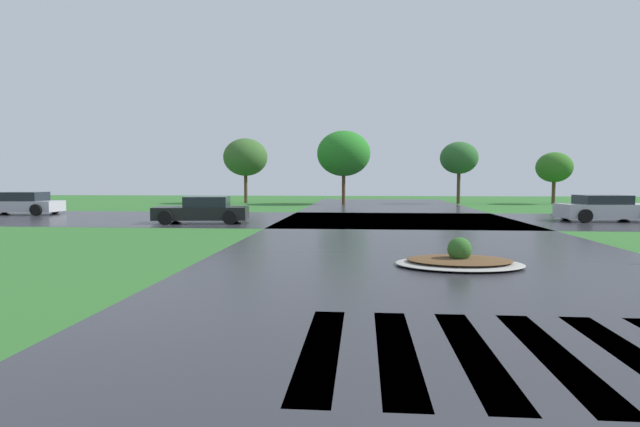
# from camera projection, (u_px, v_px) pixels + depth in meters

# --- Properties ---
(asphalt_roadway) EXTENTS (11.55, 80.00, 0.01)m
(asphalt_roadway) POSITION_uv_depth(u_px,v_px,m) (438.00, 266.00, 12.05)
(asphalt_roadway) COLOR #2B2B30
(asphalt_roadway) RESTS_ON ground
(asphalt_cross_road) EXTENTS (90.00, 10.40, 0.01)m
(asphalt_cross_road) POSITION_uv_depth(u_px,v_px,m) (398.00, 220.00, 25.73)
(asphalt_cross_road) COLOR #2B2B30
(asphalt_cross_road) RESTS_ON ground
(crosswalk_stripes) EXTENTS (4.95, 3.37, 0.01)m
(crosswalk_stripes) POSITION_uv_depth(u_px,v_px,m) (513.00, 353.00, 6.02)
(crosswalk_stripes) COLOR white
(crosswalk_stripes) RESTS_ON ground
(median_island) EXTENTS (2.96, 2.11, 0.68)m
(median_island) POSITION_uv_depth(u_px,v_px,m) (459.00, 261.00, 11.99)
(median_island) COLOR #9E9B93
(median_island) RESTS_ON ground
(car_blue_compact) EXTENTS (4.40, 2.41, 1.26)m
(car_blue_compact) POSITION_uv_depth(u_px,v_px,m) (605.00, 209.00, 24.79)
(car_blue_compact) COLOR #B7B7BF
(car_blue_compact) RESTS_ON ground
(car_silver_hatch) EXTENTS (4.39, 2.48, 1.23)m
(car_silver_hatch) POSITION_uv_depth(u_px,v_px,m) (203.00, 211.00, 23.78)
(car_silver_hatch) COLOR black
(car_silver_hatch) RESTS_ON ground
(car_white_sedan) EXTENTS (4.59, 2.10, 1.29)m
(car_white_sedan) POSITION_uv_depth(u_px,v_px,m) (20.00, 204.00, 29.57)
(car_white_sedan) COLOR #B7B7BF
(car_white_sedan) RESTS_ON ground
(background_treeline) EXTENTS (39.48, 6.09, 5.91)m
(background_treeline) POSITION_uv_depth(u_px,v_px,m) (479.00, 157.00, 41.50)
(background_treeline) COLOR #4C3823
(background_treeline) RESTS_ON ground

